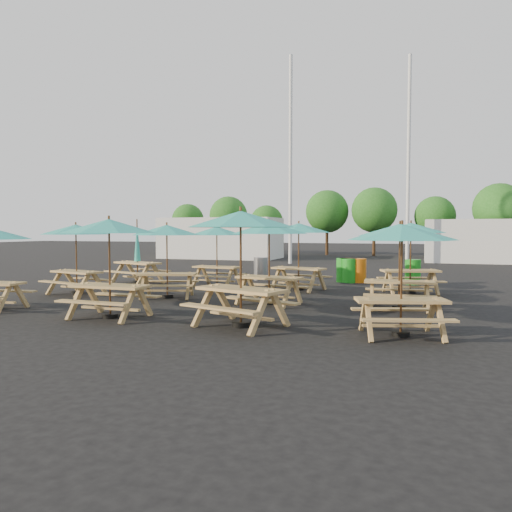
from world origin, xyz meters
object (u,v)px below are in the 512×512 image
(picnic_unit_4, at_px, (167,234))
(picnic_unit_7, at_px, (269,232))
(picnic_unit_5, at_px, (217,234))
(picnic_unit_3, at_px, (109,231))
(waste_bin_3, at_px, (350,271))
(picnic_unit_6, at_px, (241,225))
(waste_bin_1, at_px, (346,270))
(picnic_unit_9, at_px, (402,238))
(picnic_unit_11, at_px, (411,232))
(waste_bin_5, at_px, (413,272))
(picnic_unit_2, at_px, (137,257))
(picnic_unit_8, at_px, (299,231))
(waste_bin_2, at_px, (344,270))
(picnic_unit_1, at_px, (76,233))
(waste_bin_0, at_px, (261,269))
(picnic_unit_10, at_px, (400,234))
(waste_bin_4, at_px, (359,271))

(picnic_unit_4, height_order, picnic_unit_7, picnic_unit_7)
(picnic_unit_5, bearing_deg, picnic_unit_3, -82.03)
(waste_bin_3, bearing_deg, picnic_unit_3, -113.80)
(picnic_unit_6, distance_m, waste_bin_1, 9.70)
(picnic_unit_9, distance_m, picnic_unit_11, 6.54)
(picnic_unit_4, bearing_deg, picnic_unit_11, 7.38)
(picnic_unit_7, xyz_separation_m, waste_bin_5, (3.56, 6.25, -1.46))
(picnic_unit_3, relative_size, picnic_unit_6, 0.78)
(picnic_unit_2, distance_m, picnic_unit_8, 6.15)
(picnic_unit_3, height_order, picnic_unit_5, picnic_unit_3)
(picnic_unit_2, bearing_deg, picnic_unit_8, 18.30)
(picnic_unit_7, bearing_deg, waste_bin_2, 90.49)
(picnic_unit_5, distance_m, waste_bin_1, 5.21)
(picnic_unit_1, distance_m, waste_bin_2, 9.66)
(picnic_unit_3, xyz_separation_m, waste_bin_5, (6.34, 9.36, -1.49))
(picnic_unit_5, bearing_deg, picnic_unit_2, -172.09)
(picnic_unit_4, distance_m, waste_bin_0, 5.93)
(picnic_unit_5, relative_size, waste_bin_5, 2.47)
(picnic_unit_1, xyz_separation_m, waste_bin_1, (7.29, 6.30, -1.43))
(picnic_unit_5, height_order, waste_bin_2, picnic_unit_5)
(picnic_unit_10, bearing_deg, picnic_unit_6, -135.34)
(picnic_unit_5, relative_size, picnic_unit_8, 0.86)
(picnic_unit_8, bearing_deg, waste_bin_1, 85.67)
(picnic_unit_2, relative_size, picnic_unit_8, 0.92)
(picnic_unit_1, bearing_deg, waste_bin_4, 52.81)
(picnic_unit_8, bearing_deg, waste_bin_4, 77.25)
(waste_bin_3, bearing_deg, picnic_unit_11, -50.62)
(picnic_unit_10, bearing_deg, picnic_unit_11, 82.84)
(waste_bin_0, height_order, waste_bin_5, same)
(picnic_unit_9, xyz_separation_m, waste_bin_1, (-2.33, 9.46, -1.37))
(waste_bin_4, bearing_deg, waste_bin_1, 167.64)
(picnic_unit_2, relative_size, picnic_unit_5, 1.07)
(picnic_unit_9, bearing_deg, waste_bin_2, 88.71)
(picnic_unit_4, relative_size, picnic_unit_6, 0.89)
(picnic_unit_7, xyz_separation_m, waste_bin_4, (1.63, 6.26, -1.46))
(picnic_unit_6, distance_m, waste_bin_2, 9.66)
(waste_bin_2, xyz_separation_m, waste_bin_3, (0.24, -0.18, 0.00))
(picnic_unit_7, relative_size, waste_bin_0, 2.69)
(picnic_unit_3, xyz_separation_m, picnic_unit_8, (2.81, 6.37, -0.02))
(picnic_unit_2, bearing_deg, waste_bin_0, 52.76)
(picnic_unit_2, relative_size, waste_bin_4, 2.64)
(picnic_unit_3, relative_size, waste_bin_5, 2.49)
(picnic_unit_8, bearing_deg, waste_bin_2, 86.74)
(picnic_unit_7, xyz_separation_m, picnic_unit_11, (3.52, 3.45, 0.01))
(waste_bin_2, bearing_deg, picnic_unit_6, -94.29)
(picnic_unit_9, height_order, waste_bin_3, picnic_unit_9)
(picnic_unit_10, bearing_deg, waste_bin_4, 101.84)
(picnic_unit_8, bearing_deg, picnic_unit_3, -98.48)
(picnic_unit_6, xyz_separation_m, waste_bin_4, (1.28, 9.42, -1.62))
(picnic_unit_1, relative_size, waste_bin_2, 2.77)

